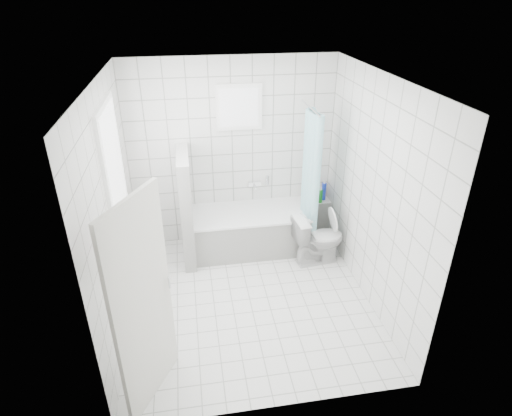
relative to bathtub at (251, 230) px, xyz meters
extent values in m
plane|color=white|center=(-0.20, -1.12, -0.29)|extent=(3.00, 3.00, 0.00)
plane|color=white|center=(-0.20, -1.12, 2.31)|extent=(3.00, 3.00, 0.00)
cube|color=white|center=(-0.20, 0.38, 1.01)|extent=(2.80, 0.02, 2.60)
cube|color=white|center=(-0.20, -2.62, 1.01)|extent=(2.80, 0.02, 2.60)
cube|color=white|center=(-1.60, -1.12, 1.01)|extent=(0.02, 3.00, 2.60)
cube|color=white|center=(1.20, -1.12, 1.01)|extent=(0.02, 3.00, 2.60)
cube|color=white|center=(-1.55, -0.82, 1.31)|extent=(0.01, 0.90, 1.40)
cube|color=white|center=(-0.10, 0.33, 1.66)|extent=(0.50, 0.01, 0.50)
cube|color=white|center=(-1.51, -0.82, 0.57)|extent=(0.18, 1.02, 0.08)
cube|color=silver|center=(-1.26, -2.25, 0.71)|extent=(0.41, 0.72, 2.00)
cube|color=white|center=(0.00, 0.00, -0.02)|extent=(1.60, 0.75, 0.55)
cube|color=white|center=(0.00, 0.00, 0.27)|extent=(1.62, 0.77, 0.03)
cube|color=white|center=(-0.88, -0.05, 0.46)|extent=(0.15, 0.85, 1.50)
cube|color=white|center=(1.06, 0.25, -0.02)|extent=(0.40, 0.24, 0.55)
imported|color=white|center=(0.83, -0.47, 0.06)|extent=(0.72, 0.46, 0.70)
cylinder|color=silver|center=(0.75, -0.02, 1.71)|extent=(0.02, 0.80, 0.02)
cube|color=silver|center=(0.10, 0.33, 0.56)|extent=(0.18, 0.06, 0.06)
imported|color=white|center=(-1.50, -0.70, 0.75)|extent=(0.12, 0.12, 0.29)
imported|color=#38C8FF|center=(-1.50, -1.05, 0.70)|extent=(0.08, 0.08, 0.17)
imported|color=#B85C98|center=(-1.50, -0.56, 0.70)|extent=(0.11, 0.10, 0.18)
imported|color=white|center=(-1.50, -0.86, 0.68)|extent=(0.15, 0.15, 0.15)
imported|color=#EE5CC6|center=(-1.50, -1.14, 0.77)|extent=(0.17, 0.17, 0.32)
cylinder|color=#1935CB|center=(1.12, 0.27, 0.39)|extent=(0.06, 0.06, 0.26)
cylinder|color=#D71946|center=(0.99, 0.28, 0.36)|extent=(0.06, 0.06, 0.20)
cylinder|color=#168824|center=(1.04, 0.19, 0.36)|extent=(0.06, 0.06, 0.20)
camera|label=1|loc=(-0.79, -5.13, 3.09)|focal=30.00mm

